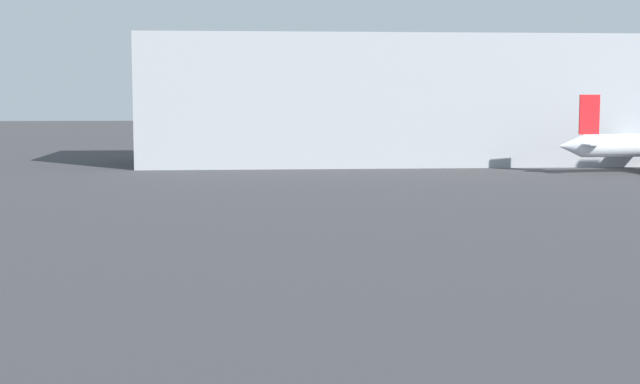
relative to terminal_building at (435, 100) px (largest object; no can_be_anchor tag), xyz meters
name	(u,v)px	position (x,y,z in m)	size (l,w,h in m)	color
terminal_building	(435,100)	(0.00, 0.00, 0.00)	(73.40, 21.32, 15.67)	#999EA3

